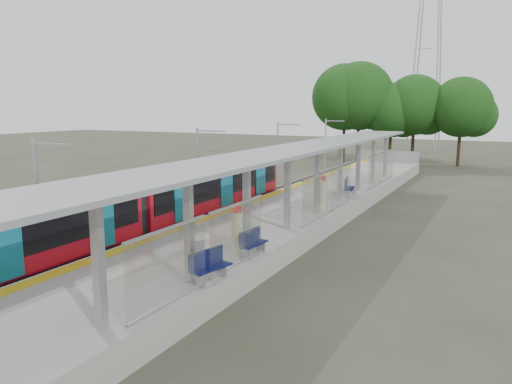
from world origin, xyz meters
TOP-DOWN VIEW (x-y plane):
  - trackbed at (-4.50, 20.00)m, footprint 3.00×70.00m
  - platform at (0.00, 20.00)m, footprint 6.00×50.00m
  - tactile_strip at (-2.55, 20.00)m, footprint 0.60×50.00m
  - end_fence at (0.00, 44.95)m, footprint 6.00×0.10m
  - train at (-4.50, 10.09)m, footprint 2.74×27.60m
  - canopy at (1.61, 16.19)m, footprint 3.27×38.00m
  - pylon at (-1.00, 73.00)m, footprint 8.00×4.00m
  - tree_cluster at (-2.35, 52.25)m, footprint 20.10×9.15m
  - catenary_masts at (-6.22, 19.00)m, footprint 2.08×48.16m
  - bench_near at (2.61, 6.24)m, footprint 0.78×1.63m
  - bench_mid at (2.48, 9.53)m, footprint 0.54×1.48m
  - bench_far at (2.03, 23.66)m, footprint 0.85×1.79m
  - info_pillar_near at (1.95, 9.30)m, footprint 0.44×0.44m
  - info_pillar_far at (2.02, 18.83)m, footprint 0.43×0.43m
  - litter_bin at (1.12, 7.86)m, footprint 0.53×0.53m

SIDE VIEW (x-z plane):
  - trackbed at x=-4.50m, z-range 0.00..0.24m
  - platform at x=0.00m, z-range 0.00..1.00m
  - tactile_strip at x=-2.55m, z-range 1.00..1.02m
  - litter_bin at x=1.12m, z-range 1.00..1.85m
  - bench_mid at x=2.48m, z-range 1.03..2.02m
  - bench_near at x=2.61m, z-range 1.03..2.10m
  - end_fence at x=0.00m, z-range 1.00..2.20m
  - bench_far at x=2.03m, z-range 1.03..2.21m
  - info_pillar_far at x=2.02m, z-range 0.87..2.79m
  - info_pillar_near at x=1.95m, z-range 0.87..2.81m
  - train at x=-4.50m, z-range 0.24..3.86m
  - catenary_masts at x=-6.22m, z-range 0.21..5.61m
  - canopy at x=1.61m, z-range 2.37..6.03m
  - tree_cluster at x=-2.35m, z-range 1.29..13.20m
  - pylon at x=-1.00m, z-range 0.00..38.00m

